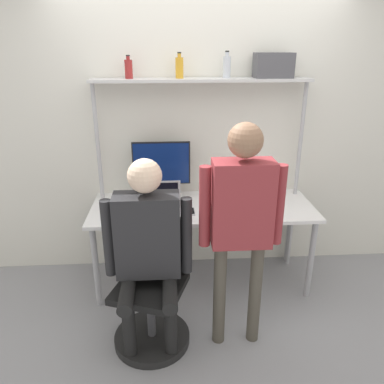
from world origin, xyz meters
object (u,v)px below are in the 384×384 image
object	(u,v)px
monitor	(161,168)
bottle_clear	(227,67)
cell_phone	(191,211)
office_chair	(153,305)
laptop	(160,204)
bottle_red	(129,69)
person_standing	(242,213)
bottle_amber	(179,67)
person_seated	(148,242)
storage_box	(273,65)

from	to	relation	value
monitor	bottle_clear	world-z (taller)	bottle_clear
cell_phone	office_chair	world-z (taller)	office_chair
monitor	cell_phone	bearing A→B (deg)	-53.68
cell_phone	laptop	bearing A→B (deg)	172.44
cell_phone	bottle_red	world-z (taller)	bottle_red
office_chair	person_standing	size ratio (longest dim) A/B	0.57
bottle_amber	bottle_clear	xyz separation A→B (m)	(0.39, 0.00, 0.00)
person_seated	cell_phone	bearing A→B (deg)	62.61
office_chair	bottle_clear	xyz separation A→B (m)	(0.64, 0.95, 1.61)
bottle_amber	laptop	bearing A→B (deg)	-119.80
laptop	bottle_amber	distance (m)	1.13
cell_phone	bottle_red	xyz separation A→B (m)	(-0.48, 0.35, 1.12)
monitor	person_standing	size ratio (longest dim) A/B	0.32
person_standing	cell_phone	bearing A→B (deg)	114.42
person_seated	bottle_clear	bearing A→B (deg)	56.68
office_chair	bottle_red	size ratio (longest dim) A/B	5.16
cell_phone	person_standing	distance (m)	0.77
laptop	bottle_clear	size ratio (longest dim) A/B	1.61
laptop	bottle_amber	world-z (taller)	bottle_amber
laptop	office_chair	world-z (taller)	laptop
monitor	bottle_amber	distance (m)	0.86
cell_phone	person_standing	world-z (taller)	person_standing
bottle_clear	bottle_amber	bearing A→B (deg)	180.00
cell_phone	storage_box	distance (m)	1.39
cell_phone	office_chair	size ratio (longest dim) A/B	0.16
cell_phone	person_seated	bearing A→B (deg)	-117.39
laptop	cell_phone	bearing A→B (deg)	-7.56
office_chair	cell_phone	bearing A→B (deg)	61.97
cell_phone	person_seated	size ratio (longest dim) A/B	0.11
person_seated	storage_box	size ratio (longest dim) A/B	4.54
monitor	office_chair	xyz separation A→B (m)	(-0.08, -0.92, -0.76)
bottle_amber	cell_phone	bearing A→B (deg)	-79.07
monitor	laptop	size ratio (longest dim) A/B	1.53
laptop	cell_phone	xyz separation A→B (m)	(0.25, -0.03, -0.06)
cell_phone	person_standing	bearing A→B (deg)	-65.58
laptop	bottle_amber	bearing A→B (deg)	60.20
office_chair	bottle_clear	distance (m)	1.98
laptop	office_chair	bearing A→B (deg)	-95.75
cell_phone	storage_box	world-z (taller)	storage_box
bottle_clear	storage_box	size ratio (longest dim) A/B	0.69
cell_phone	bottle_clear	world-z (taller)	bottle_clear
bottle_clear	laptop	bearing A→B (deg)	-150.77
storage_box	monitor	bearing A→B (deg)	-178.26
person_seated	bottle_clear	distance (m)	1.59
storage_box	office_chair	bearing A→B (deg)	-137.28
office_chair	bottle_clear	bearing A→B (deg)	56.07
cell_phone	person_seated	distance (m)	0.72
person_standing	storage_box	xyz separation A→B (m)	(0.41, 1.01, 0.87)
bottle_red	storage_box	world-z (taller)	storage_box
monitor	bottle_clear	distance (m)	1.02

